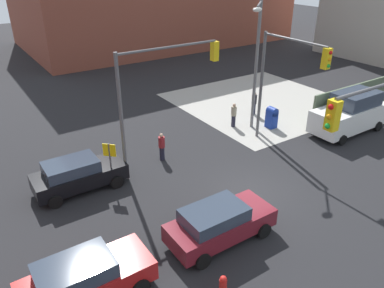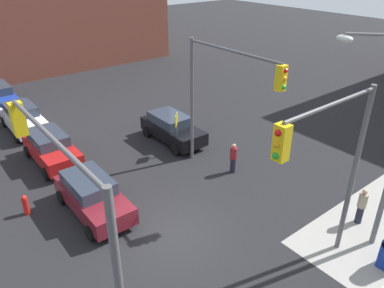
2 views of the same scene
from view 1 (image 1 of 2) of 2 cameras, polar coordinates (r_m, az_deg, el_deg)
ground_plane at (r=18.59m, az=8.94°, el=-7.20°), size 120.00×120.00×0.00m
sidewalk_corner at (r=30.01m, az=10.38°, el=6.39°), size 12.00×12.00×0.01m
traffic_signal_nw_corner at (r=18.63m, az=-4.72°, el=9.10°), size 5.82×0.36×6.50m
traffic_signal_ne_corner at (r=21.41m, az=13.95°, el=10.58°), size 0.36×4.61×6.50m
street_lamp_corner at (r=23.55m, az=9.77°, el=12.75°), size 2.15×1.90×8.00m
warning_sign_two_way at (r=18.32m, az=-12.38°, el=-2.06°), size 0.48×0.48×2.40m
mailbox_blue at (r=25.26m, az=12.05°, el=4.08°), size 0.56×0.64×1.43m
fire_hydrant at (r=13.33m, az=4.74°, el=-20.83°), size 0.26×0.26×0.94m
hatchback_maroon at (r=15.17m, az=4.17°, el=-11.86°), size 4.45×2.02×1.62m
hatchback_black at (r=18.94m, az=-17.01°, el=-4.43°), size 4.39×2.02×1.62m
hatchback_red at (r=13.50m, az=-16.05°, el=-19.11°), size 4.34×2.02×1.62m
van_white_delivery at (r=25.99m, az=22.97°, el=4.37°), size 5.40×2.32×2.62m
pedestrian_crossing at (r=24.96m, az=6.38°, el=4.46°), size 0.36×0.36×1.64m
pedestrian_waiting at (r=27.20m, az=9.43°, el=6.22°), size 0.36×0.36×1.67m
pedestrian_walking_north at (r=20.78m, az=-4.63°, el=-0.35°), size 0.36×0.36×1.61m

